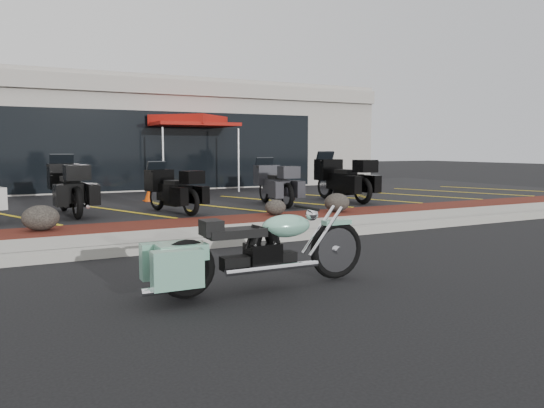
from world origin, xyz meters
TOP-DOWN VIEW (x-y plane):
  - ground at (0.00, 0.00)m, footprint 90.00×90.00m
  - curb at (0.00, 0.90)m, footprint 24.00×0.25m
  - sidewalk at (0.00, 1.60)m, footprint 24.00×1.20m
  - mulch_bed at (0.00, 2.80)m, footprint 24.00×1.20m
  - upper_lot at (0.00, 8.20)m, footprint 26.00×9.60m
  - dealership_building at (0.00, 14.47)m, footprint 18.00×8.16m
  - boulder_left at (-3.91, 2.93)m, footprint 0.62×0.52m
  - boulder_mid at (0.69, 2.98)m, footprint 0.47×0.39m
  - boulder_right at (2.17, 2.84)m, footprint 0.59×0.49m
  - hero_cruiser at (-0.94, -1.74)m, footprint 2.65×0.71m
  - touring_black_front at (-3.25, 5.83)m, footprint 0.99×2.29m
  - touring_black_mid at (-1.31, 5.05)m, footprint 1.21×2.07m
  - touring_grey at (1.67, 5.46)m, footprint 0.96×2.11m
  - touring_black_rear at (3.65, 5.61)m, footprint 0.95×2.34m
  - traffic_cone at (-0.92, 7.24)m, footprint 0.39×0.39m
  - popup_canopy at (1.22, 10.29)m, footprint 2.83×2.83m

SIDE VIEW (x-z plane):
  - ground at x=0.00m, z-range 0.00..0.00m
  - curb at x=0.00m, z-range 0.00..0.15m
  - sidewalk at x=0.00m, z-range 0.00..0.15m
  - upper_lot at x=0.00m, z-range 0.00..0.15m
  - mulch_bed at x=0.00m, z-range 0.00..0.16m
  - boulder_mid at x=0.69m, z-range 0.16..0.49m
  - boulder_right at x=2.17m, z-range 0.16..0.58m
  - traffic_cone at x=-0.92m, z-range 0.15..0.61m
  - boulder_left at x=-3.91m, z-range 0.16..0.60m
  - hero_cruiser at x=-0.94m, z-range 0.00..0.93m
  - touring_black_mid at x=-1.31m, z-range 0.15..1.28m
  - touring_grey at x=1.67m, z-range 0.15..1.34m
  - touring_black_front at x=-3.25m, z-range 0.15..1.45m
  - touring_black_rear at x=3.65m, z-range 0.15..1.50m
  - dealership_building at x=0.00m, z-range 0.01..4.01m
  - popup_canopy at x=1.22m, z-range 1.17..3.68m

